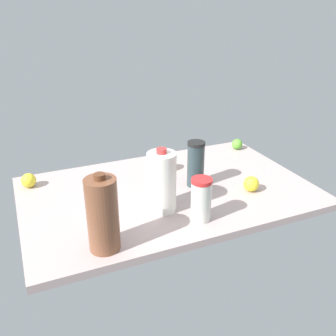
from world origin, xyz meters
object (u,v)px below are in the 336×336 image
lemon_loose (29,180)px  lemon_beside_bowl (251,184)px  chocolate_milk_jug (103,215)px  lemon_far_back (167,163)px  milk_jug (162,182)px  lime_by_jug (237,144)px  shaker_bottle (196,164)px  tumbler_cup (201,199)px

lemon_loose → lemon_beside_bowl: bearing=-25.6°
chocolate_milk_jug → lemon_loose: chocolate_milk_jug is taller
lemon_far_back → lemon_loose: (-61.30, 7.35, -0.42)cm
lemon_beside_bowl → lemon_far_back: 40.90cm
milk_jug → lemon_loose: bearing=138.5°
milk_jug → lemon_beside_bowl: bearing=-1.2°
milk_jug → lemon_far_back: (16.32, 32.47, -8.23)cm
lime_by_jug → chocolate_milk_jug: bearing=-146.8°
shaker_bottle → tumbler_cup: bearing=-113.2°
lime_by_jug → lemon_far_back: size_ratio=0.80×
chocolate_milk_jug → milk_jug: size_ratio=1.06×
chocolate_milk_jug → tumbler_cup: (36.37, 2.97, -4.25)cm
tumbler_cup → lemon_far_back: (6.12, 44.54, -4.76)cm
tumbler_cup → milk_jug: (-10.20, 12.08, 3.47)cm
chocolate_milk_jug → tumbler_cup: 36.74cm
shaker_bottle → lime_by_jug: 49.68cm
shaker_bottle → chocolate_milk_jug: bearing=-149.1°
lime_by_jug → lemon_loose: (-105.94, -2.12, 0.30)cm
shaker_bottle → lime_by_jug: bearing=35.7°
tumbler_cup → lemon_beside_bowl: size_ratio=2.53×
tumbler_cup → lime_by_jug: 74.32cm
tumbler_cup → lemon_loose: size_ratio=2.67×
chocolate_milk_jug → lemon_far_back: chocolate_milk_jug is taller
shaker_bottle → tumbler_cup: (-10.85, -25.32, -1.71)cm
shaker_bottle → lime_by_jug: (39.91, 28.69, -7.19)cm
tumbler_cup → lemon_loose: 75.92cm
tumbler_cup → lemon_beside_bowl: 32.27cm
lime_by_jug → shaker_bottle: bearing=-144.3°
chocolate_milk_jug → shaker_bottle: bearing=30.9°
tumbler_cup → lemon_far_back: size_ratio=2.35×
chocolate_milk_jug → tumbler_cup: size_ratio=1.62×
chocolate_milk_jug → lime_by_jug: chocolate_milk_jug is taller
shaker_bottle → lemon_far_back: bearing=103.8°
tumbler_cup → lemon_far_back: 45.21cm
shaker_bottle → lemon_beside_bowl: 24.59cm
lemon_beside_bowl → lemon_far_back: size_ratio=0.93×
shaker_bottle → milk_jug: milk_jug is taller
shaker_bottle → lemon_beside_bowl: (18.99, -14.10, -6.73)cm
milk_jug → lime_by_jug: milk_jug is taller
lemon_loose → lime_by_jug: bearing=1.1°
lemon_beside_bowl → lemon_loose: lemon_beside_bowl is taller
tumbler_cup → lime_by_jug: (50.76, 54.01, -5.48)cm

